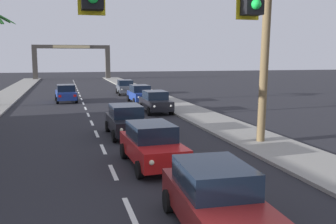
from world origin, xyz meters
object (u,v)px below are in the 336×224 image
sedan_parked_nearest_kerb (155,102)px  sedan_third_in_queue (152,144)px  sedan_lead_at_stop_bar (215,198)px  sedan_parked_mid_kerb (125,87)px  town_gateway_arch (72,57)px  sedan_oncoming_far (66,93)px  palm_right_second (267,19)px  sedan_parked_far_kerb (140,94)px  sedan_fifth_in_queue (126,120)px

sedan_parked_nearest_kerb → sedan_third_in_queue: bearing=-104.0°
sedan_lead_at_stop_bar → sedan_parked_mid_kerb: 35.61m
sedan_lead_at_stop_bar → town_gateway_arch: 69.64m
sedan_third_in_queue → sedan_oncoming_far: 23.64m
sedan_parked_nearest_kerb → palm_right_second: palm_right_second is taller
sedan_oncoming_far → sedan_parked_far_kerb: bearing=-20.9°
sedan_third_in_queue → sedan_fifth_in_queue: 6.02m
sedan_parked_far_kerb → town_gateway_arch: size_ratio=0.30×
sedan_fifth_in_queue → sedan_oncoming_far: 17.68m
sedan_lead_at_stop_bar → sedan_fifth_in_queue: size_ratio=1.01×
sedan_third_in_queue → sedan_parked_far_kerb: size_ratio=1.01×
sedan_lead_at_stop_bar → palm_right_second: bearing=54.4°
sedan_fifth_in_queue → palm_right_second: (6.23, -3.71, 5.20)m
sedan_parked_mid_kerb → sedan_third_in_queue: bearing=-97.0°
palm_right_second → town_gateway_arch: (-7.78, 61.20, -1.69)m
sedan_lead_at_stop_bar → sedan_fifth_in_queue: same height
sedan_parked_nearest_kerb → palm_right_second: size_ratio=0.51×
sedan_fifth_in_queue → palm_right_second: bearing=-30.8°
sedan_lead_at_stop_bar → palm_right_second: (5.97, 8.33, 5.20)m
sedan_parked_mid_kerb → sedan_parked_far_kerb: (0.06, -8.59, 0.00)m
sedan_lead_at_stop_bar → sedan_parked_far_kerb: 27.08m
sedan_parked_mid_kerb → palm_right_second: 27.73m
sedan_fifth_in_queue → town_gateway_arch: (-1.55, 57.48, 3.52)m
sedan_oncoming_far → palm_right_second: palm_right_second is taller
sedan_fifth_in_queue → palm_right_second: size_ratio=0.51×
sedan_fifth_in_queue → sedan_parked_nearest_kerb: (3.61, 8.21, 0.00)m
palm_right_second → sedan_oncoming_far: bearing=113.8°
sedan_fifth_in_queue → palm_right_second: palm_right_second is taller
town_gateway_arch → sedan_third_in_queue: bearing=-88.5°
sedan_lead_at_stop_bar → town_gateway_arch: size_ratio=0.30×
sedan_parked_nearest_kerb → sedan_parked_far_kerb: (0.09, 6.61, 0.00)m
palm_right_second → sedan_third_in_queue: bearing=-159.5°
sedan_oncoming_far → palm_right_second: 23.66m
sedan_oncoming_far → sedan_parked_nearest_kerb: 11.38m
sedan_third_in_queue → sedan_oncoming_far: bearing=97.6°
sedan_third_in_queue → sedan_parked_mid_kerb: same height
sedan_parked_mid_kerb → sedan_lead_at_stop_bar: bearing=-95.5°
sedan_lead_at_stop_bar → sedan_parked_far_kerb: bearing=82.7°
sedan_third_in_queue → sedan_parked_mid_kerb: 29.65m
sedan_parked_nearest_kerb → sedan_fifth_in_queue: bearing=-113.7°
sedan_parked_nearest_kerb → sedan_parked_far_kerb: size_ratio=1.00×
sedan_parked_mid_kerb → town_gateway_arch: bearing=98.7°
sedan_oncoming_far → sedan_parked_far_kerb: (6.79, -2.59, 0.00)m
sedan_lead_at_stop_bar → sedan_oncoming_far: size_ratio=1.00×
sedan_parked_far_kerb → sedan_third_in_queue: bearing=-99.9°
sedan_oncoming_far → sedan_parked_far_kerb: 7.27m
sedan_third_in_queue → palm_right_second: bearing=20.5°
sedan_fifth_in_queue → sedan_parked_far_kerb: bearing=76.0°
sedan_third_in_queue → sedan_parked_nearest_kerb: size_ratio=1.01×
sedan_parked_nearest_kerb → sedan_lead_at_stop_bar: bearing=-99.4°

